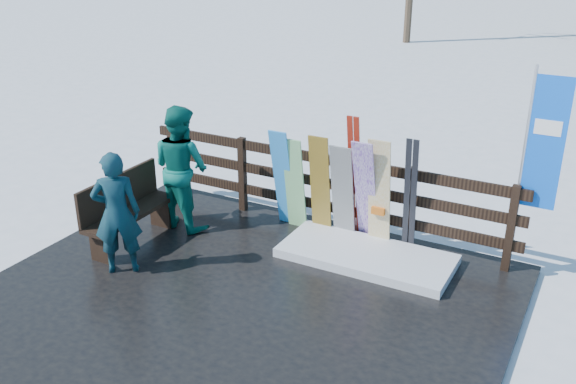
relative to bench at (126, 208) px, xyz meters
The scene contains 16 objects.
ground 2.26m from the bench, 14.36° to the right, with size 700.00×700.00×0.00m, color white.
deck 2.25m from the bench, 14.36° to the right, with size 6.00×5.00×0.08m, color black.
fence 2.69m from the bench, 38.15° to the left, with size 5.60×0.10×1.15m.
snow_patch 3.28m from the bench, 19.05° to the left, with size 2.23×1.00×0.12m, color white.
bench is the anchor object (origin of this frame).
snowboard_0 2.18m from the bench, 41.56° to the left, with size 0.27×0.03×1.51m, color #3194EF.
snowboard_1 2.32m from the bench, 38.48° to the left, with size 0.29×0.03×1.39m, color white.
snowboard_2 2.64m from the bench, 33.13° to the left, with size 0.29×0.03×1.49m, color yellow.
snowboard_3 3.22m from the bench, 26.64° to the left, with size 0.28×0.03×1.59m, color white.
snowboard_4 2.92m from the bench, 29.55° to the left, with size 0.31×0.03×1.42m, color black.
snowboard_5 3.39m from the bench, 25.20° to the left, with size 0.30×0.03×1.57m, color white.
ski_pair_a 3.10m from the bench, 29.39° to the left, with size 0.17×0.33×1.81m.
ski_pair_b 3.78m from the bench, 23.60° to the left, with size 0.17×0.17×1.61m.
rental_flag 5.30m from the bench, 19.26° to the left, with size 0.45×0.04×2.60m.
person_front 0.83m from the bench, 55.23° to the right, with size 0.58×0.38×1.58m, color #104546.
person_back 0.95m from the bench, 66.60° to the left, with size 0.87×0.68×1.78m, color #0A6257.
Camera 1 is at (3.54, -5.37, 4.16)m, focal length 40.00 mm.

